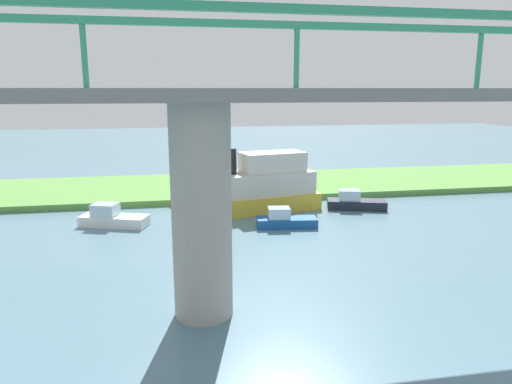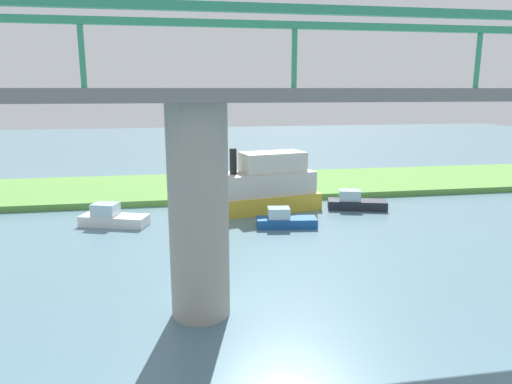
{
  "view_description": "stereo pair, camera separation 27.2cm",
  "coord_description": "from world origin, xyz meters",
  "px_view_note": "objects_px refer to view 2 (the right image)",
  "views": [
    {
      "loc": [
        4.15,
        37.36,
        9.19
      ],
      "look_at": [
        -1.81,
        5.0,
        2.0
      ],
      "focal_mm": 33.16,
      "sensor_mm": 36.0,
      "label": 1
    },
    {
      "loc": [
        3.88,
        37.41,
        9.19
      ],
      "look_at": [
        -1.81,
        5.0,
        2.0
      ],
      "focal_mm": 33.16,
      "sensor_mm": 36.0,
      "label": 2
    }
  ],
  "objects_px": {
    "bridge_pylon": "(199,213)",
    "skiff_small": "(355,202)",
    "mooring_post": "(273,189)",
    "pontoon_yellow": "(112,218)",
    "person_on_bank": "(176,189)",
    "motorboat_white": "(261,187)",
    "motorboat_red": "(285,220)"
  },
  "relations": [
    {
      "from": "skiff_small",
      "to": "person_on_bank",
      "type": "bearing_deg",
      "value": -17.24
    },
    {
      "from": "person_on_bank",
      "to": "mooring_post",
      "type": "height_order",
      "value": "person_on_bank"
    },
    {
      "from": "bridge_pylon",
      "to": "motorboat_red",
      "type": "xyz_separation_m",
      "value": [
        -6.36,
        -11.75,
        -3.88
      ]
    },
    {
      "from": "motorboat_white",
      "to": "motorboat_red",
      "type": "xyz_separation_m",
      "value": [
        -0.74,
        4.73,
        -1.33
      ]
    },
    {
      "from": "motorboat_white",
      "to": "motorboat_red",
      "type": "relative_size",
      "value": 2.39
    },
    {
      "from": "person_on_bank",
      "to": "skiff_small",
      "type": "height_order",
      "value": "person_on_bank"
    },
    {
      "from": "motorboat_red",
      "to": "skiff_small",
      "type": "bearing_deg",
      "value": -149.59
    },
    {
      "from": "mooring_post",
      "to": "pontoon_yellow",
      "type": "relative_size",
      "value": 0.19
    },
    {
      "from": "person_on_bank",
      "to": "pontoon_yellow",
      "type": "relative_size",
      "value": 0.29
    },
    {
      "from": "person_on_bank",
      "to": "mooring_post",
      "type": "distance_m",
      "value": 8.04
    },
    {
      "from": "bridge_pylon",
      "to": "mooring_post",
      "type": "height_order",
      "value": "bridge_pylon"
    },
    {
      "from": "motorboat_red",
      "to": "bridge_pylon",
      "type": "bearing_deg",
      "value": 61.56
    },
    {
      "from": "bridge_pylon",
      "to": "pontoon_yellow",
      "type": "xyz_separation_m",
      "value": [
        5.23,
        -14.18,
        -3.81
      ]
    },
    {
      "from": "pontoon_yellow",
      "to": "skiff_small",
      "type": "relative_size",
      "value": 1.02
    },
    {
      "from": "pontoon_yellow",
      "to": "skiff_small",
      "type": "xyz_separation_m",
      "value": [
        -18.17,
        -1.42,
        -0.01
      ]
    },
    {
      "from": "person_on_bank",
      "to": "mooring_post",
      "type": "relative_size",
      "value": 1.52
    },
    {
      "from": "bridge_pylon",
      "to": "motorboat_red",
      "type": "bearing_deg",
      "value": -118.44
    },
    {
      "from": "bridge_pylon",
      "to": "skiff_small",
      "type": "xyz_separation_m",
      "value": [
        -12.94,
        -15.61,
        -3.82
      ]
    },
    {
      "from": "bridge_pylon",
      "to": "motorboat_white",
      "type": "xyz_separation_m",
      "value": [
        -5.63,
        -16.48,
        -2.54
      ]
    },
    {
      "from": "pontoon_yellow",
      "to": "skiff_small",
      "type": "bearing_deg",
      "value": -175.52
    },
    {
      "from": "motorboat_white",
      "to": "bridge_pylon",
      "type": "bearing_deg",
      "value": 71.15
    },
    {
      "from": "motorboat_white",
      "to": "skiff_small",
      "type": "bearing_deg",
      "value": 173.2
    },
    {
      "from": "mooring_post",
      "to": "bridge_pylon",
      "type": "bearing_deg",
      "value": 69.84
    },
    {
      "from": "mooring_post",
      "to": "motorboat_red",
      "type": "height_order",
      "value": "mooring_post"
    },
    {
      "from": "mooring_post",
      "to": "motorboat_white",
      "type": "relative_size",
      "value": 0.09
    },
    {
      "from": "bridge_pylon",
      "to": "skiff_small",
      "type": "distance_m",
      "value": 20.63
    },
    {
      "from": "bridge_pylon",
      "to": "motorboat_white",
      "type": "height_order",
      "value": "bridge_pylon"
    },
    {
      "from": "pontoon_yellow",
      "to": "motorboat_red",
      "type": "distance_m",
      "value": 11.85
    },
    {
      "from": "person_on_bank",
      "to": "motorboat_white",
      "type": "distance_m",
      "value": 7.32
    },
    {
      "from": "mooring_post",
      "to": "motorboat_white",
      "type": "height_order",
      "value": "motorboat_white"
    },
    {
      "from": "motorboat_white",
      "to": "person_on_bank",
      "type": "bearing_deg",
      "value": -27.77
    },
    {
      "from": "person_on_bank",
      "to": "bridge_pylon",
      "type": "bearing_deg",
      "value": 92.38
    }
  ]
}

